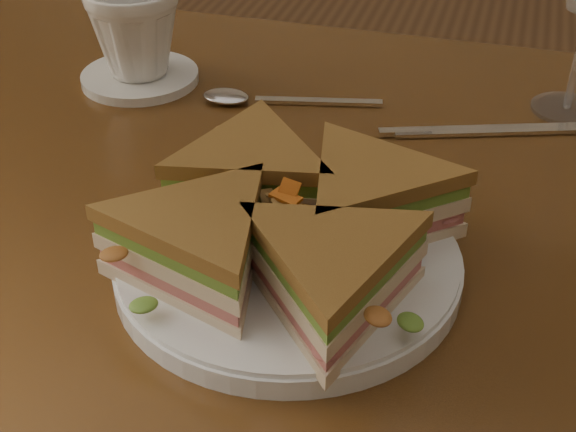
% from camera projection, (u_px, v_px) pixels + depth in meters
% --- Properties ---
extents(table, '(1.20, 0.80, 0.75)m').
position_uv_depth(table, '(311.00, 303.00, 0.72)').
color(table, '#3A210D').
rests_on(table, ground).
extents(plate, '(0.25, 0.25, 0.02)m').
position_uv_depth(plate, '(288.00, 263.00, 0.59)').
color(plate, white).
rests_on(plate, table).
extents(sandwich_wedges, '(0.31, 0.31, 0.06)m').
position_uv_depth(sandwich_wedges, '(288.00, 222.00, 0.57)').
color(sandwich_wedges, beige).
rests_on(sandwich_wedges, plate).
extents(crisps_mound, '(0.09, 0.09, 0.05)m').
position_uv_depth(crisps_mound, '(288.00, 226.00, 0.57)').
color(crisps_mound, orange).
rests_on(crisps_mound, plate).
extents(spoon, '(0.18, 0.06, 0.01)m').
position_uv_depth(spoon, '(248.00, 98.00, 0.82)').
color(spoon, silver).
rests_on(spoon, table).
extents(knife, '(0.21, 0.08, 0.00)m').
position_uv_depth(knife, '(482.00, 131.00, 0.77)').
color(knife, silver).
rests_on(knife, table).
extents(saucer, '(0.13, 0.13, 0.01)m').
position_uv_depth(saucer, '(140.00, 77.00, 0.86)').
color(saucer, white).
rests_on(saucer, table).
extents(coffee_cup, '(0.10, 0.10, 0.09)m').
position_uv_depth(coffee_cup, '(135.00, 32.00, 0.83)').
color(coffee_cup, white).
rests_on(coffee_cup, saucer).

